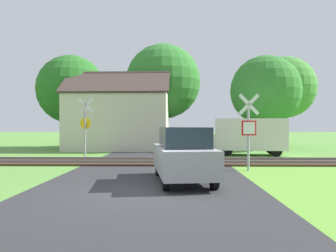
# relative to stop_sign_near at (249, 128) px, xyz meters

# --- Properties ---
(ground_plane) EXTENTS (160.00, 160.00, 0.00)m
(ground_plane) POSITION_rel_stop_sign_near_xyz_m (-3.83, -4.48, -1.73)
(ground_plane) COLOR #5B933D
(road_asphalt) EXTENTS (6.73, 80.00, 0.01)m
(road_asphalt) POSITION_rel_stop_sign_near_xyz_m (-3.83, -2.48, -1.73)
(road_asphalt) COLOR #2D2D30
(road_asphalt) RESTS_ON ground
(rail_track) EXTENTS (60.00, 2.60, 0.22)m
(rail_track) POSITION_rel_stop_sign_near_xyz_m (-3.83, 2.54, -1.67)
(rail_track) COLOR #422D1E
(rail_track) RESTS_ON ground
(stop_sign_near) EXTENTS (0.87, 0.19, 3.12)m
(stop_sign_near) POSITION_rel_stop_sign_near_xyz_m (0.00, 0.00, 0.00)
(stop_sign_near) COLOR #9E9EA5
(stop_sign_near) RESTS_ON ground
(crossing_sign_far) EXTENTS (0.88, 0.15, 3.37)m
(crossing_sign_far) POSITION_rel_stop_sign_near_xyz_m (-7.97, 4.81, 0.22)
(crossing_sign_far) COLOR #9E9EA5
(crossing_sign_far) RESTS_ON ground
(house) EXTENTS (7.77, 5.37, 5.89)m
(house) POSITION_rel_stop_sign_near_xyz_m (-7.17, 11.29, 0.50)
(house) COLOR beige
(house) RESTS_ON ground
(tree_right) EXTENTS (5.26, 5.26, 7.07)m
(tree_right) POSITION_rel_stop_sign_near_xyz_m (3.85, 11.40, 2.70)
(tree_right) COLOR #513823
(tree_right) RESTS_ON ground
(tree_center) EXTENTS (6.40, 6.40, 8.80)m
(tree_center) POSITION_rel_stop_sign_near_xyz_m (-3.96, 14.83, 3.86)
(tree_center) COLOR #513823
(tree_center) RESTS_ON ground
(tree_far) EXTENTS (5.44, 5.44, 7.92)m
(tree_far) POSITION_rel_stop_sign_near_xyz_m (6.81, 15.94, 3.46)
(tree_far) COLOR #513823
(tree_far) RESTS_ON ground
(tree_left) EXTENTS (5.52, 5.52, 7.51)m
(tree_left) POSITION_rel_stop_sign_near_xyz_m (-11.41, 13.18, 3.02)
(tree_left) COLOR #513823
(tree_left) RESTS_ON ground
(mail_truck) EXTENTS (5.08, 2.40, 2.24)m
(mail_truck) POSITION_rel_stop_sign_near_xyz_m (1.46, 6.91, -0.49)
(mail_truck) COLOR silver
(mail_truck) RESTS_ON ground
(parked_car) EXTENTS (2.13, 4.17, 1.78)m
(parked_car) POSITION_rel_stop_sign_near_xyz_m (-2.73, -2.67, -0.84)
(parked_car) COLOR #99999E
(parked_car) RESTS_ON ground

